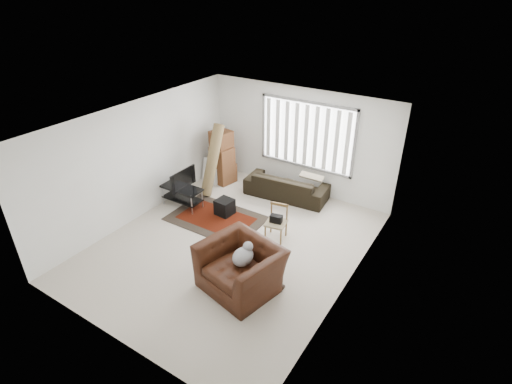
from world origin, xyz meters
TOP-DOWN VIEW (x-y plane):
  - room at (0.03, 0.51)m, footprint 6.00×6.02m
  - persian_rug at (-0.90, 0.63)m, footprint 2.15×1.44m
  - tv_stand at (-1.95, 0.67)m, footprint 1.03×0.46m
  - tv at (-1.95, 0.67)m, footprint 0.11×0.83m
  - subwoofer at (-0.84, 0.90)m, footprint 0.40×0.40m
  - moving_boxes at (-1.91, 2.27)m, footprint 0.68×0.64m
  - white_flatpack at (-2.15, 2.04)m, footprint 0.54×0.26m
  - rolled_rug at (-1.74, 1.65)m, footprint 0.41×0.88m
  - sofa at (-0.03, 2.45)m, footprint 2.17×1.10m
  - side_chair at (0.66, 0.72)m, footprint 0.48×0.48m
  - armchair at (0.89, -0.95)m, footprint 1.58×1.45m

SIDE VIEW (x-z plane):
  - persian_rug at x=-0.90m, z-range 0.00..0.02m
  - subwoofer at x=-0.84m, z-range 0.02..0.39m
  - white_flatpack at x=-2.15m, z-range 0.00..0.66m
  - tv_stand at x=-1.95m, z-range 0.11..0.63m
  - sofa at x=-0.03m, z-range 0.00..0.80m
  - side_chair at x=0.66m, z-range 0.04..0.82m
  - armchair at x=0.89m, z-range 0.00..1.00m
  - moving_boxes at x=-1.91m, z-range -0.05..1.39m
  - tv at x=-1.95m, z-range 0.51..0.99m
  - rolled_rug at x=-1.74m, z-range 0.00..1.82m
  - room at x=0.03m, z-range 0.40..3.11m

